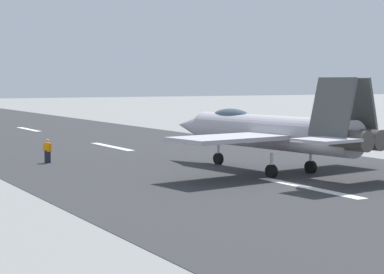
# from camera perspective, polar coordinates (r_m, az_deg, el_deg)

# --- Properties ---
(ground_plane) EXTENTS (400.00, 400.00, 0.00)m
(ground_plane) POSITION_cam_1_polar(r_m,az_deg,el_deg) (36.43, 9.16, -4.09)
(ground_plane) COLOR gray
(runway_strip) EXTENTS (240.00, 26.00, 0.02)m
(runway_strip) POSITION_cam_1_polar(r_m,az_deg,el_deg) (36.41, 9.18, -4.08)
(runway_strip) COLOR #303133
(runway_strip) RESTS_ON ground
(fighter_jet) EXTENTS (17.75, 14.91, 5.70)m
(fighter_jet) POSITION_cam_1_polar(r_m,az_deg,el_deg) (41.80, 6.36, 0.49)
(fighter_jet) COLOR #AFABB4
(fighter_jet) RESTS_ON ground
(crew_person) EXTENTS (0.60, 0.48, 1.65)m
(crew_person) POSITION_cam_1_polar(r_m,az_deg,el_deg) (47.26, -11.86, -1.14)
(crew_person) COLOR #1E2338
(crew_person) RESTS_ON ground
(marker_cone_mid) EXTENTS (0.44, 0.44, 0.55)m
(marker_cone_mid) POSITION_cam_1_polar(r_m,az_deg,el_deg) (52.14, 12.80, -1.24)
(marker_cone_mid) COLOR orange
(marker_cone_mid) RESTS_ON ground
(marker_cone_far) EXTENTS (0.44, 0.44, 0.55)m
(marker_cone_far) POSITION_cam_1_polar(r_m,az_deg,el_deg) (64.18, 3.61, -0.06)
(marker_cone_far) COLOR orange
(marker_cone_far) RESTS_ON ground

